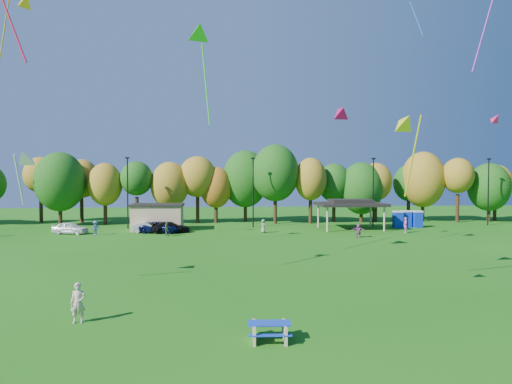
{
  "coord_description": "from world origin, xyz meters",
  "views": [
    {
      "loc": [
        -2.41,
        -18.97,
        6.68
      ],
      "look_at": [
        -0.38,
        6.0,
        5.81
      ],
      "focal_mm": 32.0,
      "sensor_mm": 36.0,
      "label": 1
    }
  ],
  "objects": [
    {
      "name": "ground",
      "position": [
        0.0,
        0.0,
        0.0
      ],
      "size": [
        160.0,
        160.0,
        0.0
      ],
      "primitive_type": "plane",
      "color": "#19600F",
      "rests_on": "ground"
    },
    {
      "name": "tree_line",
      "position": [
        -1.03,
        45.51,
        5.91
      ],
      "size": [
        93.57,
        10.55,
        11.15
      ],
      "color": "black",
      "rests_on": "ground"
    },
    {
      "name": "lamp_posts",
      "position": [
        2.0,
        40.0,
        4.9
      ],
      "size": [
        64.5,
        0.25,
        9.09
      ],
      "color": "black",
      "rests_on": "ground"
    },
    {
      "name": "utility_building",
      "position": [
        -10.0,
        38.0,
        1.64
      ],
      "size": [
        6.3,
        4.3,
        3.25
      ],
      "color": "tan",
      "rests_on": "ground"
    },
    {
      "name": "pavilion",
      "position": [
        14.0,
        37.0,
        3.23
      ],
      "size": [
        8.2,
        6.2,
        3.77
      ],
      "color": "tan",
      "rests_on": "ground"
    },
    {
      "name": "porta_potties",
      "position": [
        21.97,
        38.33,
        1.1
      ],
      "size": [
        3.75,
        1.63,
        2.18
      ],
      "color": "#0E30B9",
      "rests_on": "ground"
    },
    {
      "name": "picnic_table",
      "position": [
        -0.38,
        -0.78,
        0.43
      ],
      "size": [
        1.8,
        1.52,
        0.75
      ],
      "rotation": [
        0.0,
        0.0,
        -0.05
      ],
      "color": "tan",
      "rests_on": "ground"
    },
    {
      "name": "kite_flyer",
      "position": [
        -8.82,
        2.13,
        0.92
      ],
      "size": [
        0.69,
        0.48,
        1.84
      ],
      "primitive_type": "imported",
      "rotation": [
        0.0,
        0.0,
        0.05
      ],
      "color": "beige",
      "rests_on": "ground"
    },
    {
      "name": "car_a",
      "position": [
        -19.58,
        35.01,
        0.69
      ],
      "size": [
        4.31,
        2.47,
        1.38
      ],
      "primitive_type": "imported",
      "rotation": [
        0.0,
        0.0,
        1.35
      ],
      "color": "white",
      "rests_on": "ground"
    },
    {
      "name": "car_b",
      "position": [
        -10.69,
        35.17,
        0.63
      ],
      "size": [
        4.01,
        2.24,
        1.25
      ],
      "primitive_type": "imported",
      "rotation": [
        0.0,
        0.0,
        1.31
      ],
      "color": "#97969B",
      "rests_on": "ground"
    },
    {
      "name": "car_c",
      "position": [
        -9.32,
        35.14,
        0.66
      ],
      "size": [
        5.14,
        3.25,
        1.32
      ],
      "primitive_type": "imported",
      "rotation": [
        0.0,
        0.0,
        1.34
      ],
      "color": "#0B1245",
      "rests_on": "ground"
    },
    {
      "name": "car_d",
      "position": [
        -8.15,
        35.06,
        0.66
      ],
      "size": [
        4.87,
        2.91,
        1.32
      ],
      "primitive_type": "imported",
      "rotation": [
        0.0,
        0.0,
        1.82
      ],
      "color": "black",
      "rests_on": "ground"
    },
    {
      "name": "far_person_0",
      "position": [
        -8.24,
        32.18,
        0.83
      ],
      "size": [
        0.55,
        1.02,
        1.66
      ],
      "primitive_type": "imported",
      "rotation": [
        0.0,
        0.0,
        1.42
      ],
      "color": "#517547",
      "rests_on": "ground"
    },
    {
      "name": "far_person_1",
      "position": [
        19.4,
        32.75,
        0.92
      ],
      "size": [
        0.45,
        0.68,
        1.83
      ],
      "primitive_type": "imported",
      "rotation": [
        0.0,
        0.0,
        4.69
      ],
      "color": "#C55DAE",
      "rests_on": "ground"
    },
    {
      "name": "far_person_2",
      "position": [
        -16.34,
        33.62,
        0.83
      ],
      "size": [
        1.23,
        1.03,
        1.66
      ],
      "primitive_type": "imported",
      "rotation": [
        0.0,
        0.0,
        0.46
      ],
      "color": "#46649A",
      "rests_on": "ground"
    },
    {
      "name": "far_person_3",
      "position": [
        12.69,
        29.29,
        0.79
      ],
      "size": [
        1.53,
        0.9,
        1.57
      ],
      "primitive_type": "imported",
      "rotation": [
        0.0,
        0.0,
        5.96
      ],
      "color": "#903C86",
      "rests_on": "ground"
    },
    {
      "name": "far_person_5",
      "position": [
        2.76,
        34.19,
        0.8
      ],
      "size": [
        0.89,
        0.93,
        1.61
      ],
      "primitive_type": "imported",
      "rotation": [
        0.0,
        0.0,
        2.26
      ],
      "color": "#6F885D",
      "rests_on": "ground"
    },
    {
      "name": "kite_1",
      "position": [
        26.95,
        27.44,
        12.84
      ],
      "size": [
        1.44,
        1.68,
        1.42
      ],
      "color": "#ED1B59"
    },
    {
      "name": "kite_7",
      "position": [
        -13.73,
        8.71,
        7.79
      ],
      "size": [
        1.16,
        2.19,
        3.52
      ],
      "color": "silver"
    },
    {
      "name": "kite_8",
      "position": [
        -3.92,
        13.7,
        16.73
      ],
      "size": [
        2.16,
        4.49,
        7.56
      ],
      "color": "#1DC41A"
    },
    {
      "name": "kite_10",
      "position": [
        -17.6,
        18.72,
        20.48
      ],
      "size": [
        2.92,
        2.57,
        5.45
      ],
      "color": "#FFAF1A"
    },
    {
      "name": "kite_12",
      "position": [
        9.11,
        8.47,
        9.99
      ],
      "size": [
        1.45,
        3.3,
        5.47
      ],
      "color": "yellow"
    },
    {
      "name": "kite_14",
      "position": [
        3.5,
        3.09,
        9.81
      ],
      "size": [
        0.92,
        1.15,
        1.11
      ],
      "color": "#C30A51"
    }
  ]
}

